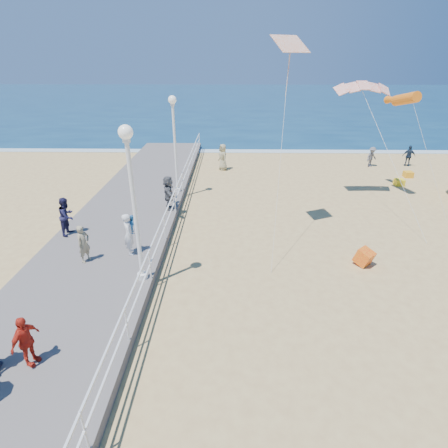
{
  "coord_description": "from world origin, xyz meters",
  "views": [
    {
      "loc": [
        -2.28,
        -10.32,
        7.43
      ],
      "look_at": [
        -2.5,
        2.0,
        1.6
      ],
      "focal_mm": 28.0,
      "sensor_mm": 36.0,
      "label": 1
    }
  ],
  "objects_px": {
    "lamp_post_far": "(174,135)",
    "spectator_3": "(26,341)",
    "spectator_5": "(169,193)",
    "beach_walker_b": "(409,156)",
    "toddler_held": "(133,224)",
    "box_kite": "(364,258)",
    "beach_walker_c": "(223,157)",
    "beach_chair_left": "(399,182)",
    "lamp_post_mid": "(133,191)",
    "beach_walker_a": "(372,157)",
    "spectator_7": "(67,216)",
    "beach_chair_right": "(408,174)",
    "woman_holding_toddler": "(129,234)",
    "spectator_6": "(84,244)"
  },
  "relations": [
    {
      "from": "lamp_post_far",
      "to": "spectator_3",
      "type": "relative_size",
      "value": 3.71
    },
    {
      "from": "spectator_5",
      "to": "beach_walker_b",
      "type": "distance_m",
      "value": 19.33
    },
    {
      "from": "lamp_post_far",
      "to": "toddler_held",
      "type": "relative_size",
      "value": 7.13
    },
    {
      "from": "spectator_5",
      "to": "beach_walker_b",
      "type": "relative_size",
      "value": 1.13
    },
    {
      "from": "toddler_held",
      "to": "box_kite",
      "type": "relative_size",
      "value": 1.24
    },
    {
      "from": "beach_walker_c",
      "to": "beach_chair_left",
      "type": "bearing_deg",
      "value": 46.3
    },
    {
      "from": "lamp_post_mid",
      "to": "lamp_post_far",
      "type": "height_order",
      "value": "same"
    },
    {
      "from": "spectator_5",
      "to": "beach_walker_a",
      "type": "distance_m",
      "value": 16.8
    },
    {
      "from": "beach_walker_b",
      "to": "beach_chair_left",
      "type": "height_order",
      "value": "beach_walker_b"
    },
    {
      "from": "spectator_7",
      "to": "beach_chair_left",
      "type": "distance_m",
      "value": 19.83
    },
    {
      "from": "toddler_held",
      "to": "beach_chair_left",
      "type": "xyz_separation_m",
      "value": [
        14.77,
        9.6,
        -1.42
      ]
    },
    {
      "from": "beach_chair_left",
      "to": "box_kite",
      "type": "bearing_deg",
      "value": -119.94
    },
    {
      "from": "spectator_5",
      "to": "beach_chair_right",
      "type": "height_order",
      "value": "spectator_5"
    },
    {
      "from": "woman_holding_toddler",
      "to": "spectator_3",
      "type": "height_order",
      "value": "woman_holding_toddler"
    },
    {
      "from": "lamp_post_mid",
      "to": "beach_walker_b",
      "type": "height_order",
      "value": "lamp_post_mid"
    },
    {
      "from": "woman_holding_toddler",
      "to": "beach_walker_a",
      "type": "relative_size",
      "value": 1.14
    },
    {
      "from": "spectator_5",
      "to": "beach_walker_b",
      "type": "height_order",
      "value": "spectator_5"
    },
    {
      "from": "lamp_post_mid",
      "to": "toddler_held",
      "type": "bearing_deg",
      "value": 110.45
    },
    {
      "from": "beach_chair_left",
      "to": "lamp_post_far",
      "type": "bearing_deg",
      "value": -169.94
    },
    {
      "from": "spectator_6",
      "to": "woman_holding_toddler",
      "type": "bearing_deg",
      "value": -42.99
    },
    {
      "from": "lamp_post_far",
      "to": "beach_chair_left",
      "type": "distance_m",
      "value": 14.69
    },
    {
      "from": "spectator_6",
      "to": "beach_walker_c",
      "type": "bearing_deg",
      "value": 5.53
    },
    {
      "from": "spectator_7",
      "to": "beach_walker_a",
      "type": "xyz_separation_m",
      "value": [
        17.8,
        12.44,
        -0.5
      ]
    },
    {
      "from": "spectator_5",
      "to": "beach_chair_left",
      "type": "distance_m",
      "value": 15.05
    },
    {
      "from": "spectator_5",
      "to": "beach_walker_c",
      "type": "distance_m",
      "value": 8.85
    },
    {
      "from": "spectator_5",
      "to": "lamp_post_far",
      "type": "bearing_deg",
      "value": -12.89
    },
    {
      "from": "beach_walker_c",
      "to": "box_kite",
      "type": "distance_m",
      "value": 14.41
    },
    {
      "from": "toddler_held",
      "to": "spectator_5",
      "type": "height_order",
      "value": "spectator_5"
    },
    {
      "from": "beach_walker_b",
      "to": "beach_walker_c",
      "type": "height_order",
      "value": "beach_walker_c"
    },
    {
      "from": "lamp_post_mid",
      "to": "lamp_post_far",
      "type": "distance_m",
      "value": 9.0
    },
    {
      "from": "beach_chair_right",
      "to": "beach_walker_c",
      "type": "bearing_deg",
      "value": 173.03
    },
    {
      "from": "beach_walker_c",
      "to": "box_kite",
      "type": "relative_size",
      "value": 3.17
    },
    {
      "from": "lamp_post_far",
      "to": "beach_walker_c",
      "type": "distance_m",
      "value": 6.89
    },
    {
      "from": "spectator_5",
      "to": "beach_chair_left",
      "type": "height_order",
      "value": "spectator_5"
    },
    {
      "from": "lamp_post_far",
      "to": "spectator_5",
      "type": "height_order",
      "value": "lamp_post_far"
    },
    {
      "from": "beach_chair_right",
      "to": "lamp_post_far",
      "type": "bearing_deg",
      "value": -164.66
    },
    {
      "from": "spectator_6",
      "to": "beach_walker_b",
      "type": "bearing_deg",
      "value": -26.48
    },
    {
      "from": "toddler_held",
      "to": "beach_walker_a",
      "type": "relative_size",
      "value": 0.5
    },
    {
      "from": "lamp_post_mid",
      "to": "spectator_5",
      "type": "xyz_separation_m",
      "value": [
        -0.05,
        6.35,
        -2.38
      ]
    },
    {
      "from": "spectator_3",
      "to": "box_kite",
      "type": "height_order",
      "value": "spectator_3"
    },
    {
      "from": "spectator_7",
      "to": "beach_chair_left",
      "type": "height_order",
      "value": "spectator_7"
    },
    {
      "from": "spectator_6",
      "to": "beach_walker_b",
      "type": "xyz_separation_m",
      "value": [
        19.07,
        14.95,
        -0.36
      ]
    },
    {
      "from": "spectator_7",
      "to": "beach_chair_right",
      "type": "distance_m",
      "value": 21.81
    },
    {
      "from": "spectator_3",
      "to": "spectator_6",
      "type": "distance_m",
      "value": 5.01
    },
    {
      "from": "beach_walker_a",
      "to": "beach_chair_right",
      "type": "height_order",
      "value": "beach_walker_a"
    },
    {
      "from": "box_kite",
      "to": "beach_walker_a",
      "type": "bearing_deg",
      "value": 27.82
    },
    {
      "from": "lamp_post_mid",
      "to": "spectator_7",
      "type": "relative_size",
      "value": 3.13
    },
    {
      "from": "woman_holding_toddler",
      "to": "spectator_7",
      "type": "bearing_deg",
      "value": 46.47
    },
    {
      "from": "toddler_held",
      "to": "lamp_post_far",
      "type": "bearing_deg",
      "value": -21.19
    },
    {
      "from": "beach_chair_left",
      "to": "beach_chair_right",
      "type": "height_order",
      "value": "same"
    }
  ]
}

